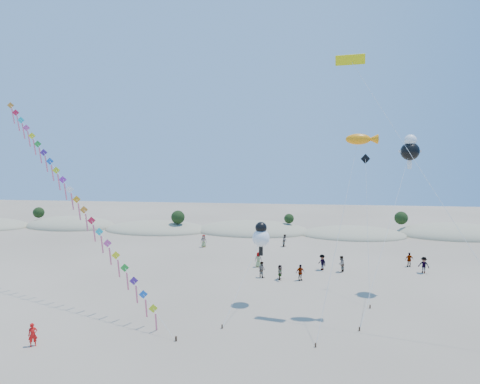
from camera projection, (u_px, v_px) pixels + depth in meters
name	position (u px, v px, depth m)	size (l,w,h in m)	color
dune_ridge	(259.00, 231.00, 65.74)	(145.30, 11.49, 5.57)	tan
kite_train	(70.00, 191.00, 35.56)	(21.77, 13.69, 18.80)	#3F2D1E
fish_kite	(362.00, 140.00, 31.99)	(5.17, 7.23, 14.66)	#3F2D1E
cartoon_kite_low	(261.00, 236.00, 34.67)	(3.38, 6.34, 7.19)	#3F2D1E
cartoon_kite_high	(410.00, 149.00, 37.27)	(7.00, 10.64, 14.81)	#3F2D1E
parafoil_kite	(353.00, 64.00, 32.03)	(12.54, 8.23, 21.00)	#3F2D1E
dark_kite	(367.00, 195.00, 37.51)	(1.00, 6.55, 13.01)	#3F2D1E
flyer_foreground	(33.00, 335.00, 27.32)	(0.59, 0.39, 1.61)	red
beachgoers	(312.00, 260.00, 45.77)	(27.35, 15.64, 1.80)	slate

